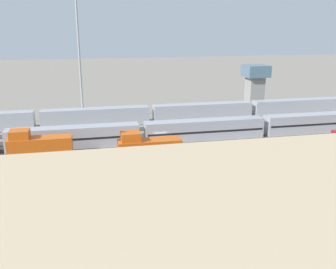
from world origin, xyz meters
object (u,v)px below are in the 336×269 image
Objects in this scene: train_on_track_0 at (151,114)px; light_mast_2 at (78,38)px; train_on_track_3 at (142,133)px; train_on_track_6 at (174,159)px; control_tower at (255,83)px; train_on_track_4 at (39,147)px; train_on_track_5 at (148,149)px.

train_on_track_0 is 3.24× the size of light_mast_2.
train_on_track_3 is 15.61m from train_on_track_0.
control_tower is (-31.55, -40.83, 4.57)m from train_on_track_6.
train_on_track_4 is (21.82, 20.00, 0.14)m from train_on_track_0.
train_on_track_0 is 22.32m from light_mast_2.
train_on_track_6 reaches higher than train_on_track_0.
train_on_track_5 is 49.98m from control_tower.
train_on_track_0 is 1.06× the size of train_on_track_6.
train_on_track_0 is (-4.31, -15.00, 0.01)m from train_on_track_3.
control_tower reaches higher than train_on_track_0.
train_on_track_5 is at bearing 110.35° from light_mast_2.
train_on_track_0 is 32.02m from control_tower.
train_on_track_6 is at bearing 52.31° from control_tower.
light_mast_2 is (-7.03, -22.02, 16.45)m from train_on_track_4.
train_on_track_3 is at bearing -164.07° from train_on_track_4.
control_tower reaches higher than train_on_track_6.
light_mast_2 is at bearing 11.18° from control_tower.
train_on_track_4 is 60.28m from control_tower.
control_tower is at bearing -142.84° from train_on_track_3.
train_on_track_5 is 33.18m from light_mast_2.
light_mast_2 reaches higher than train_on_track_4.
light_mast_2 is 46.98m from control_tower.
light_mast_2 is (14.79, -2.02, 16.59)m from train_on_track_0.
train_on_track_0 is at bearing 19.99° from control_tower.
train_on_track_5 is 10.01m from train_on_track_3.
train_on_track_5 is at bearing -58.99° from train_on_track_6.
control_tower is (-51.60, -30.83, 4.48)m from train_on_track_4.
control_tower reaches higher than train_on_track_4.
train_on_track_4 is 22.41m from train_on_track_6.
train_on_track_4 is at bearing 30.86° from control_tower.
train_on_track_3 is 43.01m from control_tower.
train_on_track_5 is 0.89× the size of control_tower.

